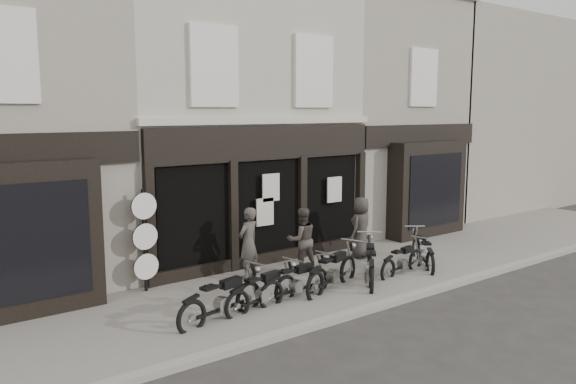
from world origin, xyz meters
TOP-DOWN VIEW (x-y plane):
  - ground_plane at (0.00, 0.00)m, footprint 90.00×90.00m
  - pavement at (0.00, 0.90)m, footprint 30.00×4.20m
  - kerb at (0.00, -1.25)m, footprint 30.00×0.25m
  - central_building at (0.00, 5.95)m, footprint 7.30×6.22m
  - neighbour_right at (6.35, 5.90)m, footprint 5.60×6.73m
  - filler_right at (14.50, 6.00)m, footprint 11.00×6.00m
  - motorcycle_0 at (-3.16, 0.06)m, footprint 2.24×0.81m
  - motorcycle_1 at (-2.11, 0.12)m, footprint 2.10×0.68m
  - motorcycle_2 at (-1.17, 0.16)m, footprint 2.13×0.58m
  - motorcycle_3 at (-0.05, 0.19)m, footprint 2.22×1.09m
  - motorcycle_4 at (1.13, 0.12)m, footprint 1.84×1.90m
  - motorcycle_5 at (2.25, 0.05)m, footprint 1.95×0.64m
  - motorcycle_6 at (3.26, 0.23)m, footprint 1.47×1.87m
  - man_left at (-1.19, 2.10)m, footprint 0.76×0.62m
  - man_centre at (0.25, 1.76)m, footprint 0.96×0.83m
  - man_right at (2.50, 1.85)m, footprint 0.99×0.80m
  - advert_sign_post at (-3.70, 2.63)m, footprint 0.62×0.40m

SIDE VIEW (x-z plane):
  - ground_plane at x=0.00m, z-range 0.00..0.00m
  - pavement at x=0.00m, z-range 0.00..0.12m
  - kerb at x=0.00m, z-range 0.00..0.13m
  - motorcycle_5 at x=2.25m, z-range -0.10..0.84m
  - motorcycle_1 at x=-2.11m, z-range -0.10..0.91m
  - motorcycle_2 at x=-1.17m, z-range -0.10..0.91m
  - motorcycle_6 at x=3.26m, z-range -0.11..0.92m
  - motorcycle_0 at x=-3.16m, z-range -0.11..0.97m
  - motorcycle_3 at x=-0.05m, z-range -0.11..1.00m
  - motorcycle_4 at x=1.13m, z-range -0.12..1.02m
  - man_centre at x=0.25m, z-range 0.12..1.81m
  - man_right at x=2.50m, z-range 0.12..1.87m
  - man_left at x=-1.19m, z-range 0.12..1.92m
  - advert_sign_post at x=-3.70m, z-range -0.03..2.50m
  - neighbour_right at x=6.35m, z-range -0.13..8.21m
  - central_building at x=0.00m, z-range -0.09..8.25m
  - filler_right at x=14.50m, z-range 0.00..8.20m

